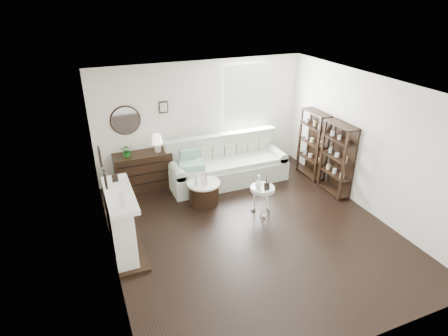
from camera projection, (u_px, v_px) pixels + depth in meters
name	position (u px, v px, depth m)	size (l,w,h in m)	color
room	(232.00, 106.00, 8.85)	(5.50, 5.50, 5.50)	black
fireplace	(121.00, 225.00, 6.28)	(0.50, 1.40, 1.84)	white
shelf_unit_far	(313.00, 144.00, 8.79)	(0.30, 0.80, 1.60)	black
shelf_unit_near	(337.00, 159.00, 8.04)	(0.30, 0.80, 1.60)	black
sofa	(227.00, 166.00, 8.76)	(2.73, 0.94, 1.06)	#B2BCA7
quilt	(192.00, 165.00, 8.22)	(0.55, 0.45, 0.14)	#25896D
suitcase	(269.00, 169.00, 8.95)	(0.64, 0.21, 0.43)	brown
dresser	(144.00, 171.00, 8.41)	(1.25, 0.54, 0.83)	black
table_lamp	(157.00, 143.00, 8.27)	(0.25, 0.25, 0.40)	white
potted_plant	(127.00, 151.00, 8.02)	(0.26, 0.23, 0.29)	#1C611B
drum_table	(204.00, 192.00, 7.87)	(0.69, 0.69, 0.48)	black
pedestal_table	(263.00, 189.00, 7.39)	(0.48, 0.48, 0.58)	silver
eiffel_drum	(206.00, 177.00, 7.79)	(0.11, 0.11, 0.19)	black
bottle_drum	(197.00, 179.00, 7.58)	(0.07, 0.07, 0.30)	silver
card_frame_drum	(204.00, 182.00, 7.56)	(0.15, 0.01, 0.20)	white
eiffel_ped	(266.00, 181.00, 7.39)	(0.11, 0.11, 0.19)	black
flask_ped	(259.00, 181.00, 7.30)	(0.14, 0.14, 0.27)	silver
card_frame_ped	(267.00, 186.00, 7.24)	(0.12, 0.01, 0.15)	black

